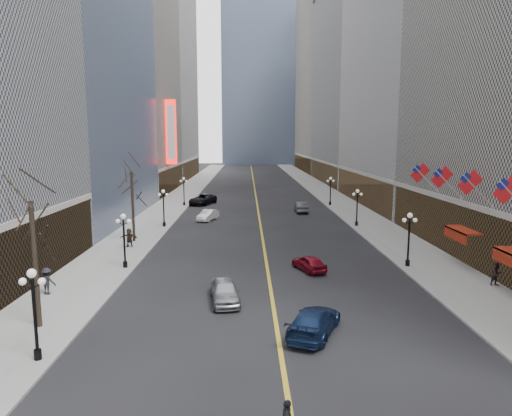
{
  "coord_description": "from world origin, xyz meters",
  "views": [
    {
      "loc": [
        -1.68,
        -6.88,
        10.67
      ],
      "look_at": [
        -1.22,
        16.1,
        7.2
      ],
      "focal_mm": 32.0,
      "sensor_mm": 36.0,
      "label": 1
    }
  ],
  "objects_px": {
    "streetlamp_west_0": "(34,305)",
    "car_nb_mid": "(208,215)",
    "streetlamp_east_2": "(357,204)",
    "car_nb_far": "(203,199)",
    "streetlamp_east_3": "(330,188)",
    "streetlamp_east_1": "(409,234)",
    "car_sb_far": "(301,207)",
    "car_sb_near": "(314,321)",
    "streetlamp_west_1": "(124,235)",
    "streetlamp_west_2": "(164,204)",
    "streetlamp_west_3": "(184,188)",
    "car_sb_mid": "(309,263)",
    "car_nb_near": "(225,291)"
  },
  "relations": [
    {
      "from": "streetlamp_west_2",
      "to": "car_nb_mid",
      "type": "relative_size",
      "value": 1.07
    },
    {
      "from": "car_nb_mid",
      "to": "car_sb_far",
      "type": "distance_m",
      "value": 14.73
    },
    {
      "from": "car_nb_mid",
      "to": "car_sb_mid",
      "type": "xyz_separation_m",
      "value": [
        10.24,
        -23.61,
        -0.04
      ]
    },
    {
      "from": "streetlamp_west_0",
      "to": "car_nb_mid",
      "type": "height_order",
      "value": "streetlamp_west_0"
    },
    {
      "from": "streetlamp_east_3",
      "to": "streetlamp_west_1",
      "type": "distance_m",
      "value": 43.05
    },
    {
      "from": "car_sb_near",
      "to": "car_sb_far",
      "type": "bearing_deg",
      "value": -71.96
    },
    {
      "from": "streetlamp_east_1",
      "to": "car_nb_mid",
      "type": "bearing_deg",
      "value": 129.22
    },
    {
      "from": "streetlamp_west_1",
      "to": "streetlamp_east_1",
      "type": "bearing_deg",
      "value": 0.0
    },
    {
      "from": "streetlamp_east_3",
      "to": "car_nb_far",
      "type": "bearing_deg",
      "value": 174.76
    },
    {
      "from": "streetlamp_east_3",
      "to": "car_nb_mid",
      "type": "bearing_deg",
      "value": -144.86
    },
    {
      "from": "streetlamp_west_2",
      "to": "streetlamp_west_3",
      "type": "xyz_separation_m",
      "value": [
        0.0,
        18.0,
        0.0
      ]
    },
    {
      "from": "streetlamp_east_2",
      "to": "streetlamp_west_0",
      "type": "xyz_separation_m",
      "value": [
        -23.6,
        -34.0,
        0.0
      ]
    },
    {
      "from": "streetlamp_east_2",
      "to": "car_nb_far",
      "type": "height_order",
      "value": "streetlamp_east_2"
    },
    {
      "from": "streetlamp_east_2",
      "to": "car_nb_mid",
      "type": "bearing_deg",
      "value": 165.39
    },
    {
      "from": "streetlamp_east_1",
      "to": "streetlamp_west_3",
      "type": "xyz_separation_m",
      "value": [
        -23.6,
        36.0,
        0.0
      ]
    },
    {
      "from": "streetlamp_east_1",
      "to": "streetlamp_east_2",
      "type": "height_order",
      "value": "same"
    },
    {
      "from": "streetlamp_east_3",
      "to": "car_sb_far",
      "type": "bearing_deg",
      "value": -130.13
    },
    {
      "from": "streetlamp_west_1",
      "to": "car_nb_far",
      "type": "bearing_deg",
      "value": 85.78
    },
    {
      "from": "streetlamp_east_1",
      "to": "car_sb_far",
      "type": "xyz_separation_m",
      "value": [
        -5.5,
        29.48,
        -2.11
      ]
    },
    {
      "from": "car_nb_far",
      "to": "car_sb_far",
      "type": "bearing_deg",
      "value": -9.2
    },
    {
      "from": "streetlamp_west_2",
      "to": "car_sb_near",
      "type": "bearing_deg",
      "value": -66.05
    },
    {
      "from": "car_sb_far",
      "to": "streetlamp_west_0",
      "type": "bearing_deg",
      "value": 68.14
    },
    {
      "from": "car_nb_near",
      "to": "car_sb_far",
      "type": "height_order",
      "value": "car_sb_far"
    },
    {
      "from": "streetlamp_west_0",
      "to": "car_sb_mid",
      "type": "bearing_deg",
      "value": 45.14
    },
    {
      "from": "car_sb_mid",
      "to": "car_sb_far",
      "type": "xyz_separation_m",
      "value": [
        2.92,
        30.22,
        0.13
      ]
    },
    {
      "from": "streetlamp_east_2",
      "to": "car_nb_near",
      "type": "height_order",
      "value": "streetlamp_east_2"
    },
    {
      "from": "streetlamp_east_2",
      "to": "car_nb_near",
      "type": "bearing_deg",
      "value": -119.98
    },
    {
      "from": "streetlamp_west_0",
      "to": "streetlamp_west_3",
      "type": "bearing_deg",
      "value": 90.0
    },
    {
      "from": "streetlamp_east_1",
      "to": "car_nb_far",
      "type": "bearing_deg",
      "value": 118.75
    },
    {
      "from": "streetlamp_east_2",
      "to": "car_sb_near",
      "type": "xyz_separation_m",
      "value": [
        -9.8,
        -31.07,
        -2.16
      ]
    },
    {
      "from": "streetlamp_west_2",
      "to": "streetlamp_west_1",
      "type": "bearing_deg",
      "value": -90.0
    },
    {
      "from": "streetlamp_east_2",
      "to": "car_sb_near",
      "type": "distance_m",
      "value": 32.65
    },
    {
      "from": "streetlamp_east_1",
      "to": "car_nb_near",
      "type": "xyz_separation_m",
      "value": [
        -14.97,
        -7.95,
        -2.15
      ]
    },
    {
      "from": "streetlamp_east_2",
      "to": "car_nb_far",
      "type": "bearing_deg",
      "value": 136.26
    },
    {
      "from": "car_nb_mid",
      "to": "car_sb_far",
      "type": "relative_size",
      "value": 0.89
    },
    {
      "from": "streetlamp_east_2",
      "to": "streetlamp_west_2",
      "type": "distance_m",
      "value": 23.6
    },
    {
      "from": "car_nb_near",
      "to": "streetlamp_east_3",
      "type": "bearing_deg",
      "value": 62.96
    },
    {
      "from": "car_sb_near",
      "to": "streetlamp_west_2",
      "type": "bearing_deg",
      "value": -42.24
    },
    {
      "from": "streetlamp_west_3",
      "to": "streetlamp_east_2",
      "type": "bearing_deg",
      "value": -37.33
    },
    {
      "from": "streetlamp_east_2",
      "to": "streetlamp_west_0",
      "type": "distance_m",
      "value": 41.39
    },
    {
      "from": "car_sb_near",
      "to": "car_sb_far",
      "type": "relative_size",
      "value": 1.08
    },
    {
      "from": "car_nb_far",
      "to": "streetlamp_east_3",
      "type": "bearing_deg",
      "value": 14.42
    },
    {
      "from": "streetlamp_east_1",
      "to": "car_nb_far",
      "type": "distance_m",
      "value": 43.29
    },
    {
      "from": "streetlamp_east_2",
      "to": "car_sb_far",
      "type": "distance_m",
      "value": 12.9
    },
    {
      "from": "streetlamp_east_2",
      "to": "streetlamp_west_2",
      "type": "height_order",
      "value": "same"
    },
    {
      "from": "streetlamp_east_1",
      "to": "streetlamp_west_1",
      "type": "height_order",
      "value": "same"
    },
    {
      "from": "streetlamp_west_1",
      "to": "streetlamp_west_2",
      "type": "distance_m",
      "value": 18.0
    },
    {
      "from": "streetlamp_east_1",
      "to": "streetlamp_west_2",
      "type": "height_order",
      "value": "same"
    },
    {
      "from": "streetlamp_east_3",
      "to": "streetlamp_west_0",
      "type": "height_order",
      "value": "same"
    },
    {
      "from": "streetlamp_east_2",
      "to": "streetlamp_west_0",
      "type": "bearing_deg",
      "value": -124.77
    }
  ]
}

